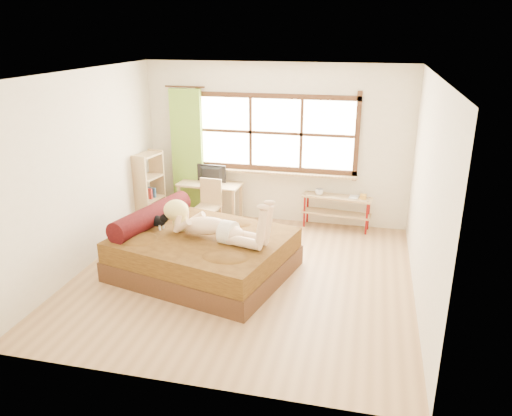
% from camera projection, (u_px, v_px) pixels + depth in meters
% --- Properties ---
extents(floor, '(4.50, 4.50, 0.00)m').
position_uv_depth(floor, '(243.00, 277.00, 6.83)').
color(floor, '#9E754C').
rests_on(floor, ground).
extents(ceiling, '(4.50, 4.50, 0.00)m').
position_uv_depth(ceiling, '(241.00, 73.00, 5.91)').
color(ceiling, white).
rests_on(ceiling, wall_back).
extents(wall_back, '(4.50, 0.00, 4.50)m').
position_uv_depth(wall_back, '(276.00, 145.00, 8.43)').
color(wall_back, silver).
rests_on(wall_back, floor).
extents(wall_front, '(4.50, 0.00, 4.50)m').
position_uv_depth(wall_front, '(177.00, 256.00, 4.31)').
color(wall_front, silver).
rests_on(wall_front, floor).
extents(wall_left, '(0.00, 4.50, 4.50)m').
position_uv_depth(wall_left, '(84.00, 171.00, 6.85)').
color(wall_left, silver).
rests_on(wall_left, floor).
extents(wall_right, '(0.00, 4.50, 4.50)m').
position_uv_depth(wall_right, '(426.00, 195.00, 5.89)').
color(wall_right, silver).
rests_on(wall_right, floor).
extents(window, '(2.80, 0.16, 1.46)m').
position_uv_depth(window, '(276.00, 136.00, 8.35)').
color(window, '#FFEDBF').
rests_on(window, wall_back).
extents(curtain, '(0.55, 0.10, 2.20)m').
position_uv_depth(curtain, '(187.00, 153.00, 8.72)').
color(curtain, olive).
rests_on(curtain, wall_back).
extents(bed, '(2.59, 2.27, 0.84)m').
position_uv_depth(bed, '(200.00, 252.00, 6.88)').
color(bed, '#371E10').
rests_on(bed, floor).
extents(woman, '(1.62, 0.81, 0.67)m').
position_uv_depth(woman, '(212.00, 215.00, 6.58)').
color(woman, beige).
rests_on(woman, bed).
extents(kitten, '(0.36, 0.21, 0.27)m').
position_uv_depth(kitten, '(156.00, 219.00, 6.97)').
color(kitten, black).
rests_on(kitten, bed).
extents(desk, '(1.12, 0.57, 0.68)m').
position_uv_depth(desk, '(210.00, 188.00, 8.65)').
color(desk, '#A5825A').
rests_on(desk, floor).
extents(monitor, '(0.53, 0.10, 0.30)m').
position_uv_depth(monitor, '(210.00, 174.00, 8.61)').
color(monitor, black).
rests_on(monitor, desk).
extents(chair, '(0.40, 0.40, 0.85)m').
position_uv_depth(chair, '(209.00, 202.00, 8.33)').
color(chair, '#A5825A').
rests_on(chair, floor).
extents(pipe_shelf, '(1.16, 0.41, 0.65)m').
position_uv_depth(pipe_shelf, '(337.00, 205.00, 8.35)').
color(pipe_shelf, '#A5825A').
rests_on(pipe_shelf, floor).
extents(cup, '(0.14, 0.14, 0.10)m').
position_uv_depth(cup, '(319.00, 192.00, 8.35)').
color(cup, gray).
rests_on(cup, pipe_shelf).
extents(book, '(0.17, 0.22, 0.02)m').
position_uv_depth(book, '(349.00, 197.00, 8.25)').
color(book, gray).
rests_on(book, pipe_shelf).
extents(bookshelf, '(0.40, 0.59, 1.24)m').
position_uv_depth(bookshelf, '(149.00, 188.00, 8.53)').
color(bookshelf, '#A5825A').
rests_on(bookshelf, floor).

